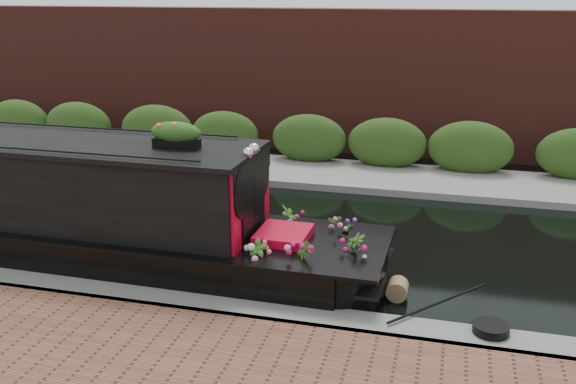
# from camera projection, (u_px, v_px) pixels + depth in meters

# --- Properties ---
(ground) EXTENTS (80.00, 80.00, 0.00)m
(ground) POSITION_uv_depth(u_px,v_px,m) (244.00, 233.00, 12.48)
(ground) COLOR black
(ground) RESTS_ON ground
(near_bank_coping) EXTENTS (40.00, 0.60, 0.50)m
(near_bank_coping) POSITION_uv_depth(u_px,v_px,m) (172.00, 312.00, 9.44)
(near_bank_coping) COLOR slate
(near_bank_coping) RESTS_ON ground
(far_bank_path) EXTENTS (40.00, 2.40, 0.34)m
(far_bank_path) POSITION_uv_depth(u_px,v_px,m) (296.00, 175.00, 16.35)
(far_bank_path) COLOR gray
(far_bank_path) RESTS_ON ground
(far_hedge) EXTENTS (40.00, 1.10, 2.80)m
(far_hedge) POSITION_uv_depth(u_px,v_px,m) (304.00, 166.00, 17.17)
(far_hedge) COLOR #294617
(far_hedge) RESTS_ON ground
(far_brick_wall) EXTENTS (40.00, 1.00, 8.00)m
(far_brick_wall) POSITION_uv_depth(u_px,v_px,m) (321.00, 148.00, 19.11)
(far_brick_wall) COLOR #53241C
(far_brick_wall) RESTS_ON ground
(narrowboat) EXTENTS (11.93, 2.23, 2.80)m
(narrowboat) POSITION_uv_depth(u_px,v_px,m) (29.00, 212.00, 11.16)
(narrowboat) COLOR black
(narrowboat) RESTS_ON ground
(rope_fender) EXTENTS (0.32, 0.34, 0.32)m
(rope_fender) POSITION_uv_depth(u_px,v_px,m) (397.00, 289.00, 9.81)
(rope_fender) COLOR olive
(rope_fender) RESTS_ON ground
(coiled_mooring_rope) EXTENTS (0.48, 0.48, 0.12)m
(coiled_mooring_rope) POSITION_uv_depth(u_px,v_px,m) (491.00, 328.00, 8.38)
(coiled_mooring_rope) COLOR black
(coiled_mooring_rope) RESTS_ON near_bank_coping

